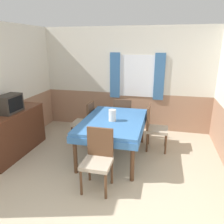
{
  "coord_description": "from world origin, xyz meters",
  "views": [
    {
      "loc": [
        0.97,
        -1.78,
        2.19
      ],
      "look_at": [
        0.03,
        2.11,
        0.93
      ],
      "focal_mm": 35.0,
      "sensor_mm": 36.0,
      "label": 1
    }
  ],
  "objects": [
    {
      "name": "wall_back",
      "position": [
        0.01,
        3.75,
        1.3
      ],
      "size": [
        4.71,
        0.09,
        2.6
      ],
      "color": "silver",
      "rests_on": "ground_plane"
    },
    {
      "name": "wall_left",
      "position": [
        -2.18,
        1.86,
        1.3
      ],
      "size": [
        0.05,
        4.13,
        2.6
      ],
      "color": "silver",
      "rests_on": "ground_plane"
    },
    {
      "name": "dining_table",
      "position": [
        0.06,
        2.11,
        0.67
      ],
      "size": [
        1.18,
        1.72,
        0.78
      ],
      "color": "#386BA8",
      "rests_on": "ground_plane"
    },
    {
      "name": "chair_left_far",
      "position": [
        -0.71,
        2.61,
        0.51
      ],
      "size": [
        0.44,
        0.44,
        0.95
      ],
      "rotation": [
        0.0,
        0.0,
        1.57
      ],
      "color": "brown",
      "rests_on": "ground_plane"
    },
    {
      "name": "chair_head_window",
      "position": [
        0.06,
        3.15,
        0.51
      ],
      "size": [
        0.44,
        0.44,
        0.95
      ],
      "color": "brown",
      "rests_on": "ground_plane"
    },
    {
      "name": "chair_head_near",
      "position": [
        0.06,
        1.07,
        0.51
      ],
      "size": [
        0.44,
        0.44,
        0.95
      ],
      "rotation": [
        0.0,
        0.0,
        3.14
      ],
      "color": "brown",
      "rests_on": "ground_plane"
    },
    {
      "name": "chair_right_far",
      "position": [
        0.82,
        2.61,
        0.51
      ],
      "size": [
        0.44,
        0.44,
        0.95
      ],
      "rotation": [
        0.0,
        0.0,
        4.71
      ],
      "color": "brown",
      "rests_on": "ground_plane"
    },
    {
      "name": "sideboard",
      "position": [
        -1.92,
        1.74,
        0.46
      ],
      "size": [
        0.46,
        1.54,
        0.9
      ],
      "color": "#4C2819",
      "rests_on": "ground_plane"
    },
    {
      "name": "tv",
      "position": [
        -1.91,
        1.71,
        1.08
      ],
      "size": [
        0.29,
        0.49,
        0.35
      ],
      "color": "#2D2823",
      "rests_on": "sideboard"
    },
    {
      "name": "vase",
      "position": [
        0.05,
        2.03,
        0.89
      ],
      "size": [
        0.14,
        0.14,
        0.22
      ],
      "color": "silver",
      "rests_on": "dining_table"
    }
  ]
}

